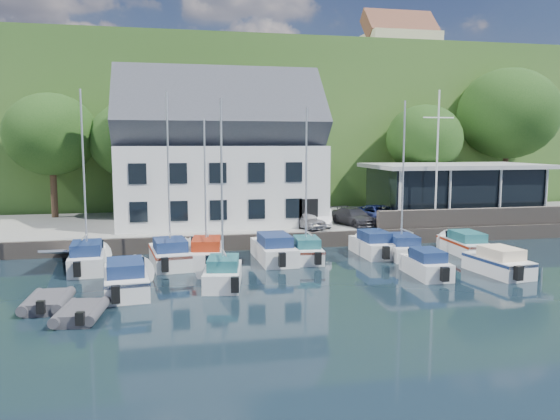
{
  "coord_description": "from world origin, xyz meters",
  "views": [
    {
      "loc": [
        -10.66,
        -22.52,
        6.7
      ],
      "look_at": [
        -4.16,
        9.0,
        2.74
      ],
      "focal_mm": 35.0,
      "sensor_mm": 36.0,
      "label": 1
    }
  ],
  "objects_px": {
    "boat_r1_7": "(465,242)",
    "dinghy_0": "(48,300)",
    "boat_r1_0": "(84,182)",
    "boat_r1_5": "(373,243)",
    "car_dgrey": "(354,217)",
    "boat_r1_1": "(169,182)",
    "car_blue": "(379,214)",
    "boat_r1_4": "(306,188)",
    "car_silver": "(306,220)",
    "boat_r2_0": "(126,276)",
    "club_pavilion": "(453,190)",
    "boat_r1_6": "(403,188)",
    "boat_r1_2": "(205,183)",
    "car_white": "(322,217)",
    "boat_r1_3": "(274,247)",
    "boat_r2_1": "(222,195)",
    "dinghy_1": "(81,310)",
    "boat_r2_3": "(426,262)",
    "flagpole": "(437,159)",
    "harbor_building": "(220,162)",
    "boat_r2_4": "(498,260)"
  },
  "relations": [
    {
      "from": "boat_r1_7",
      "to": "dinghy_0",
      "type": "distance_m",
      "value": 23.48
    },
    {
      "from": "boat_r1_0",
      "to": "boat_r1_5",
      "type": "xyz_separation_m",
      "value": [
        16.25,
        0.63,
        -3.96
      ]
    },
    {
      "from": "car_dgrey",
      "to": "boat_r1_0",
      "type": "distance_m",
      "value": 18.25
    },
    {
      "from": "boat_r1_1",
      "to": "boat_r1_0",
      "type": "bearing_deg",
      "value": 176.01
    },
    {
      "from": "car_blue",
      "to": "boat_r1_4",
      "type": "relative_size",
      "value": 0.48
    },
    {
      "from": "car_silver",
      "to": "boat_r2_0",
      "type": "bearing_deg",
      "value": -154.49
    },
    {
      "from": "club_pavilion",
      "to": "boat_r1_6",
      "type": "distance_m",
      "value": 12.08
    },
    {
      "from": "car_dgrey",
      "to": "boat_r1_5",
      "type": "bearing_deg",
      "value": -111.97
    },
    {
      "from": "car_silver",
      "to": "boat_r1_0",
      "type": "xyz_separation_m",
      "value": [
        -13.36,
        -5.42,
        3.13
      ]
    },
    {
      "from": "boat_r1_5",
      "to": "dinghy_0",
      "type": "xyz_separation_m",
      "value": [
        -16.91,
        -7.35,
        -0.4
      ]
    },
    {
      "from": "boat_r1_2",
      "to": "boat_r1_5",
      "type": "relative_size",
      "value": 1.61
    },
    {
      "from": "club_pavilion",
      "to": "car_white",
      "type": "relative_size",
      "value": 3.74
    },
    {
      "from": "boat_r1_3",
      "to": "boat_r2_0",
      "type": "height_order",
      "value": "boat_r1_3"
    },
    {
      "from": "boat_r2_0",
      "to": "car_silver",
      "type": "bearing_deg",
      "value": 37.36
    },
    {
      "from": "boat_r2_0",
      "to": "boat_r2_1",
      "type": "xyz_separation_m",
      "value": [
        4.4,
        0.25,
        3.56
      ]
    },
    {
      "from": "boat_r1_5",
      "to": "boat_r1_7",
      "type": "bearing_deg",
      "value": -8.6
    },
    {
      "from": "boat_r1_6",
      "to": "boat_r2_0",
      "type": "bearing_deg",
      "value": -155.4
    },
    {
      "from": "dinghy_0",
      "to": "dinghy_1",
      "type": "relative_size",
      "value": 1.04
    },
    {
      "from": "boat_r1_6",
      "to": "dinghy_1",
      "type": "bearing_deg",
      "value": -146.32
    },
    {
      "from": "boat_r1_5",
      "to": "boat_r2_3",
      "type": "relative_size",
      "value": 1.15
    },
    {
      "from": "boat_r1_4",
      "to": "flagpole",
      "type": "bearing_deg",
      "value": 28.94
    },
    {
      "from": "boat_r1_2",
      "to": "boat_r1_5",
      "type": "bearing_deg",
      "value": 8.47
    },
    {
      "from": "boat_r1_7",
      "to": "dinghy_1",
      "type": "distance_m",
      "value": 22.57
    },
    {
      "from": "boat_r1_4",
      "to": "boat_r2_1",
      "type": "distance_m",
      "value": 7.02
    },
    {
      "from": "boat_r1_5",
      "to": "dinghy_1",
      "type": "distance_m",
      "value": 17.85
    },
    {
      "from": "flagpole",
      "to": "boat_r2_3",
      "type": "relative_size",
      "value": 1.91
    },
    {
      "from": "club_pavilion",
      "to": "boat_r1_2",
      "type": "height_order",
      "value": "boat_r1_2"
    },
    {
      "from": "boat_r1_2",
      "to": "dinghy_0",
      "type": "distance_m",
      "value": 10.73
    },
    {
      "from": "boat_r1_1",
      "to": "dinghy_0",
      "type": "bearing_deg",
      "value": -132.53
    },
    {
      "from": "dinghy_0",
      "to": "dinghy_1",
      "type": "bearing_deg",
      "value": -46.65
    },
    {
      "from": "flagpole",
      "to": "boat_r1_1",
      "type": "distance_m",
      "value": 18.64
    },
    {
      "from": "car_silver",
      "to": "boat_r1_7",
      "type": "bearing_deg",
      "value": -50.75
    },
    {
      "from": "boat_r2_1",
      "to": "boat_r1_5",
      "type": "bearing_deg",
      "value": 38.91
    },
    {
      "from": "car_white",
      "to": "dinghy_0",
      "type": "distance_m",
      "value": 20.12
    },
    {
      "from": "car_blue",
      "to": "boat_r1_3",
      "type": "xyz_separation_m",
      "value": [
        -8.88,
        -6.16,
        -0.9
      ]
    },
    {
      "from": "boat_r1_4",
      "to": "boat_r1_5",
      "type": "bearing_deg",
      "value": 13.02
    },
    {
      "from": "club_pavilion",
      "to": "boat_r2_1",
      "type": "relative_size",
      "value": 1.53
    },
    {
      "from": "flagpole",
      "to": "boat_r2_1",
      "type": "relative_size",
      "value": 1.07
    },
    {
      "from": "club_pavilion",
      "to": "boat_r1_7",
      "type": "relative_size",
      "value": 2.16
    },
    {
      "from": "boat_r1_0",
      "to": "dinghy_1",
      "type": "height_order",
      "value": "boat_r1_0"
    },
    {
      "from": "car_silver",
      "to": "boat_r1_5",
      "type": "bearing_deg",
      "value": -76.46
    },
    {
      "from": "harbor_building",
      "to": "boat_r1_2",
      "type": "height_order",
      "value": "harbor_building"
    },
    {
      "from": "harbor_building",
      "to": "boat_r1_2",
      "type": "distance_m",
      "value": 9.05
    },
    {
      "from": "car_blue",
      "to": "boat_r1_5",
      "type": "bearing_deg",
      "value": -128.51
    },
    {
      "from": "boat_r1_4",
      "to": "dinghy_1",
      "type": "bearing_deg",
      "value": -137.59
    },
    {
      "from": "boat_r1_0",
      "to": "boat_r2_4",
      "type": "bearing_deg",
      "value": -18.35
    },
    {
      "from": "dinghy_1",
      "to": "boat_r2_4",
      "type": "bearing_deg",
      "value": 16.11
    },
    {
      "from": "boat_r2_3",
      "to": "boat_r2_4",
      "type": "height_order",
      "value": "boat_r2_4"
    },
    {
      "from": "flagpole",
      "to": "boat_r2_4",
      "type": "xyz_separation_m",
      "value": [
        -1.6,
        -9.91,
        -4.91
      ]
    },
    {
      "from": "boat_r1_0",
      "to": "boat_r1_4",
      "type": "distance_m",
      "value": 11.96
    }
  ]
}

